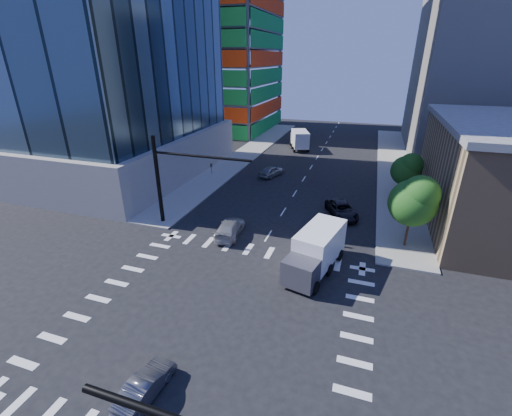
% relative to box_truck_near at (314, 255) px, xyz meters
% --- Properties ---
extents(ground, '(160.00, 160.00, 0.00)m').
position_rel_box_truck_near_xyz_m(ground, '(-5.17, -7.33, -1.53)').
color(ground, black).
rests_on(ground, ground).
extents(road_markings, '(20.00, 20.00, 0.01)m').
position_rel_box_truck_near_xyz_m(road_markings, '(-5.17, -7.33, -1.53)').
color(road_markings, silver).
rests_on(road_markings, ground).
extents(sidewalk_ne, '(5.00, 60.00, 0.15)m').
position_rel_box_truck_near_xyz_m(sidewalk_ne, '(7.33, 32.67, -1.46)').
color(sidewalk_ne, gray).
rests_on(sidewalk_ne, ground).
extents(sidewalk_nw, '(5.00, 60.00, 0.15)m').
position_rel_box_truck_near_xyz_m(sidewalk_nw, '(-17.67, 32.67, -1.46)').
color(sidewalk_nw, gray).
rests_on(sidewalk_nw, ground).
extents(construction_building, '(25.16, 34.50, 70.60)m').
position_rel_box_truck_near_xyz_m(construction_building, '(-32.59, 54.60, 23.08)').
color(construction_building, slate).
rests_on(construction_building, ground).
extents(bg_building_ne, '(24.00, 30.00, 28.00)m').
position_rel_box_truck_near_xyz_m(bg_building_ne, '(21.83, 47.67, 12.47)').
color(bg_building_ne, '#68615E').
rests_on(bg_building_ne, ground).
extents(signal_mast_nw, '(10.20, 0.40, 9.00)m').
position_rel_box_truck_near_xyz_m(signal_mast_nw, '(-15.17, 4.17, 3.96)').
color(signal_mast_nw, black).
rests_on(signal_mast_nw, sidewalk_nw).
extents(tree_south, '(4.16, 4.16, 6.82)m').
position_rel_box_truck_near_xyz_m(tree_south, '(7.46, 6.57, 3.15)').
color(tree_south, '#382316').
rests_on(tree_south, sidewalk_ne).
extents(tree_north, '(3.54, 3.52, 5.78)m').
position_rel_box_truck_near_xyz_m(tree_north, '(7.76, 18.57, 2.45)').
color(tree_north, '#382316').
rests_on(tree_north, sidewalk_ne).
extents(car_nb_far, '(4.44, 5.94, 1.50)m').
position_rel_box_truck_near_xyz_m(car_nb_far, '(1.14, 11.62, -0.78)').
color(car_nb_far, black).
rests_on(car_nb_far, ground).
extents(car_sb_near, '(2.63, 5.38, 1.51)m').
position_rel_box_truck_near_xyz_m(car_sb_near, '(-8.82, 3.72, -0.78)').
color(car_sb_near, '#B4B4B4').
rests_on(car_sb_near, ground).
extents(car_sb_mid, '(3.37, 4.87, 1.54)m').
position_rel_box_truck_near_xyz_m(car_sb_mid, '(-9.91, 22.46, -0.76)').
color(car_sb_mid, '#9DA0A4').
rests_on(car_sb_mid, ground).
extents(car_sb_cross, '(1.53, 3.82, 1.24)m').
position_rel_box_truck_near_xyz_m(car_sb_cross, '(-6.28, -13.79, -0.92)').
color(car_sb_cross, '#56565C').
rests_on(car_sb_cross, ground).
extents(box_truck_near, '(4.27, 7.08, 3.46)m').
position_rel_box_truck_near_xyz_m(box_truck_near, '(0.00, 0.00, 0.00)').
color(box_truck_near, black).
rests_on(box_truck_near, ground).
extents(box_truck_far, '(5.01, 7.30, 3.53)m').
position_rel_box_truck_near_xyz_m(box_truck_far, '(-9.59, 40.17, 0.03)').
color(box_truck_far, black).
rests_on(box_truck_far, ground).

